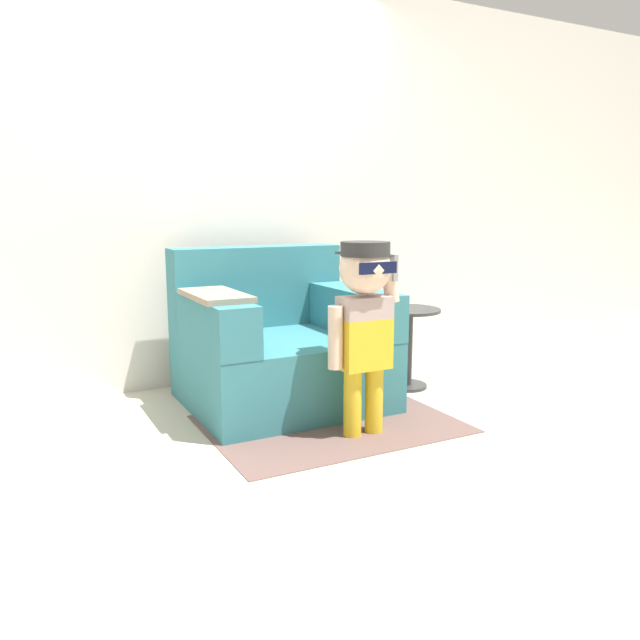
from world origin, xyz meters
name	(u,v)px	position (x,y,z in m)	size (l,w,h in m)	color
ground_plane	(257,414)	(0.00, 0.00, 0.00)	(10.00, 10.00, 0.00)	#BCB29E
wall_back	(206,179)	(0.00, 0.78, 1.30)	(10.00, 0.05, 2.60)	silver
armchair	(278,347)	(0.20, 0.16, 0.33)	(1.08, 0.97, 0.89)	teal
person_child	(364,308)	(0.36, -0.54, 0.64)	(0.39, 0.30, 0.96)	gold
side_table	(407,340)	(1.04, 0.05, 0.30)	(0.41, 0.41, 0.51)	#333333
rug	(331,423)	(0.28, -0.34, 0.00)	(1.28, 0.94, 0.01)	brown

